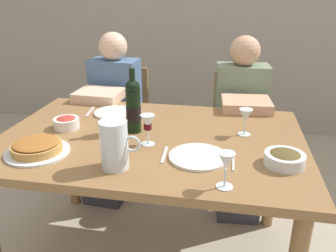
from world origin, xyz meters
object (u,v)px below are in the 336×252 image
olive_bowl (285,158)px  wine_glass_centre (246,117)px  chair_right (237,125)px  dinner_plate_right_setting (198,157)px  water_pitcher (115,148)px  salad_bowl (66,122)px  dining_table (151,153)px  wine_glass_left_diner (226,163)px  wine_glass_right_diner (148,124)px  diner_left (111,112)px  diner_right (241,121)px  chair_left (123,116)px  dinner_plate_left_setting (114,113)px  baked_tart (37,147)px  wine_bottle (133,106)px

olive_bowl → wine_glass_centre: bearing=118.4°
chair_right → wine_glass_centre: bearing=86.1°
wine_glass_centre → olive_bowl: bearing=-61.6°
dinner_plate_right_setting → water_pitcher: bearing=-156.1°
salad_bowl → dinner_plate_right_setting: size_ratio=0.52×
dining_table → wine_glass_centre: wine_glass_centre is taller
wine_glass_left_diner → dinner_plate_right_setting: bearing=119.2°
wine_glass_left_diner → wine_glass_right_diner: bearing=139.9°
diner_left → water_pitcher: bearing=114.3°
olive_bowl → diner_right: (-0.15, 0.85, -0.18)m
wine_glass_right_diner → diner_left: (-0.47, 0.77, -0.25)m
wine_glass_right_diner → chair_left: wine_glass_right_diner is taller
wine_glass_left_diner → chair_right: size_ratio=0.16×
dinner_plate_left_setting → diner_left: bearing=113.3°
dining_table → dinner_plate_left_setting: size_ratio=6.50×
salad_bowl → wine_glass_right_diner: size_ratio=0.90×
olive_bowl → chair_left: 1.56m
wine_glass_right_diner → chair_left: 1.16m
wine_glass_left_diner → chair_right: wine_glass_left_diner is taller
baked_tart → wine_glass_left_diner: bearing=-8.9°
water_pitcher → baked_tart: size_ratio=0.72×
dinner_plate_right_setting → wine_glass_right_diner: bearing=159.0°
diner_left → olive_bowl: bearing=144.4°
dinner_plate_right_setting → diner_right: 0.89m
wine_bottle → chair_right: size_ratio=0.38×
baked_tart → wine_glass_centre: wine_glass_centre is taller
water_pitcher → baked_tart: 0.39m
baked_tart → diner_left: size_ratio=0.24×
baked_tart → wine_bottle: bearing=41.6°
dining_table → diner_left: bearing=123.9°
dining_table → chair_right: chair_right is taller
wine_glass_left_diner → wine_glass_centre: size_ratio=1.05×
wine_glass_centre → wine_glass_left_diner: bearing=-98.9°
wine_glass_left_diner → chair_left: (-0.82, 1.32, -0.37)m
dining_table → chair_right: size_ratio=1.72×
baked_tart → wine_glass_centre: (0.91, 0.38, 0.07)m
wine_glass_centre → dinner_plate_left_setting: 0.77m
wine_bottle → wine_glass_centre: wine_bottle is taller
diner_left → dinner_plate_right_setting: bearing=132.7°
dining_table → chair_left: bearing=116.0°
diner_right → dinner_plate_left_setting: bearing=22.4°
baked_tart → diner_left: diner_left is taller
water_pitcher → dinner_plate_right_setting: bearing=23.9°
wine_glass_centre → chair_left: bearing=138.1°
chair_left → olive_bowl: bearing=137.2°
dining_table → olive_bowl: olive_bowl is taller
baked_tart → dinner_plate_right_setting: 0.72m
diner_right → baked_tart: bearing=40.8°
olive_bowl → wine_glass_right_diner: 0.62m
wine_bottle → water_pitcher: wine_bottle is taller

